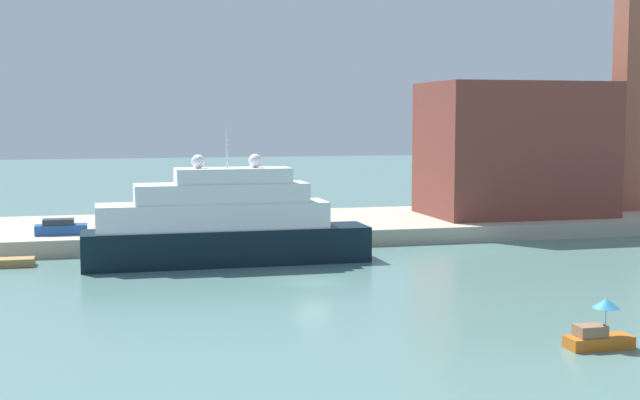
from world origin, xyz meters
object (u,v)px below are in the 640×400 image
(bell_tower, at_px, (631,79))
(parked_car, at_px, (61,228))
(harbor_building, at_px, (514,149))
(mooring_bollard, at_px, (264,229))
(person_figure, at_px, (125,227))
(large_yacht, at_px, (223,225))
(small_motorboat, at_px, (599,332))

(bell_tower, xyz_separation_m, parked_car, (-62.19, -6.20, -14.32))
(harbor_building, bearing_deg, bell_tower, 5.24)
(bell_tower, distance_m, mooring_bollard, 47.25)
(parked_car, relative_size, person_figure, 2.94)
(bell_tower, bearing_deg, large_yacht, -161.13)
(parked_car, height_order, person_figure, person_figure)
(mooring_bollard, bearing_deg, large_yacht, -122.21)
(harbor_building, height_order, person_figure, harbor_building)
(harbor_building, height_order, bell_tower, bell_tower)
(small_motorboat, bearing_deg, mooring_bollard, 105.25)
(harbor_building, height_order, parked_car, harbor_building)
(bell_tower, height_order, person_figure, bell_tower)
(small_motorboat, bearing_deg, large_yacht, 116.21)
(large_yacht, height_order, mooring_bollard, large_yacht)
(bell_tower, relative_size, parked_car, 6.14)
(bell_tower, xyz_separation_m, mooring_bollard, (-44.00, -9.04, -14.64))
(large_yacht, xyz_separation_m, person_figure, (-7.70, 8.50, -0.98))
(person_figure, bearing_deg, large_yacht, -47.84)
(mooring_bollard, bearing_deg, harbor_building, 14.77)
(large_yacht, bearing_deg, mooring_bollard, 57.79)
(large_yacht, height_order, bell_tower, bell_tower)
(small_motorboat, xyz_separation_m, harbor_building, (18.42, 46.75, 7.83))
(harbor_building, bearing_deg, mooring_bollard, -165.23)
(person_figure, bearing_deg, harbor_building, 9.31)
(large_yacht, height_order, parked_car, large_yacht)
(large_yacht, xyz_separation_m, harbor_building, (33.89, 15.32, 5.46))
(mooring_bollard, bearing_deg, person_figure, 176.11)
(bell_tower, bearing_deg, person_figure, -171.76)
(bell_tower, bearing_deg, harbor_building, -174.76)
(bell_tower, distance_m, parked_car, 64.11)
(small_motorboat, relative_size, harbor_building, 0.19)
(harbor_building, xyz_separation_m, mooring_bollard, (-29.07, -7.67, -6.85))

